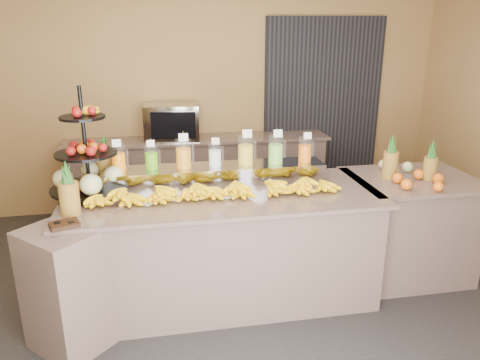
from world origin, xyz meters
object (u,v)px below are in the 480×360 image
object	(u,v)px
condiment_caddy	(64,224)
fruit_stand	(93,167)
oven_warmer	(172,122)
banana_heap	(217,188)
right_fruit_pile	(413,174)
pitcher_tray	(215,174)

from	to	relation	value
condiment_caddy	fruit_stand	bearing A→B (deg)	77.91
fruit_stand	condiment_caddy	distance (m)	0.67
fruit_stand	oven_warmer	xyz separation A→B (m)	(0.70, 1.75, -0.01)
banana_heap	oven_warmer	xyz separation A→B (m)	(-0.24, 2.00, 0.13)
banana_heap	right_fruit_pile	size ratio (longest dim) A/B	4.50
pitcher_tray	condiment_caddy	distance (m)	1.32
fruit_stand	oven_warmer	size ratio (longest dim) A/B	1.37
banana_heap	oven_warmer	bearing A→B (deg)	96.79
condiment_caddy	right_fruit_pile	xyz separation A→B (m)	(2.76, 0.42, 0.06)
pitcher_tray	banana_heap	size ratio (longest dim) A/B	0.93
fruit_stand	condiment_caddy	size ratio (longest dim) A/B	4.60
pitcher_tray	banana_heap	world-z (taller)	banana_heap
pitcher_tray	oven_warmer	xyz separation A→B (m)	(-0.27, 1.67, 0.13)
pitcher_tray	right_fruit_pile	bearing A→B (deg)	-9.84
banana_heap	oven_warmer	world-z (taller)	oven_warmer
right_fruit_pile	fruit_stand	bearing A→B (deg)	175.55
fruit_stand	right_fruit_pile	size ratio (longest dim) A/B	1.91
fruit_stand	oven_warmer	distance (m)	1.89
right_fruit_pile	oven_warmer	distance (m)	2.75
banana_heap	fruit_stand	xyz separation A→B (m)	(-0.94, 0.25, 0.15)
fruit_stand	right_fruit_pile	xyz separation A→B (m)	(2.62, -0.20, -0.14)
right_fruit_pile	banana_heap	bearing A→B (deg)	-178.59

